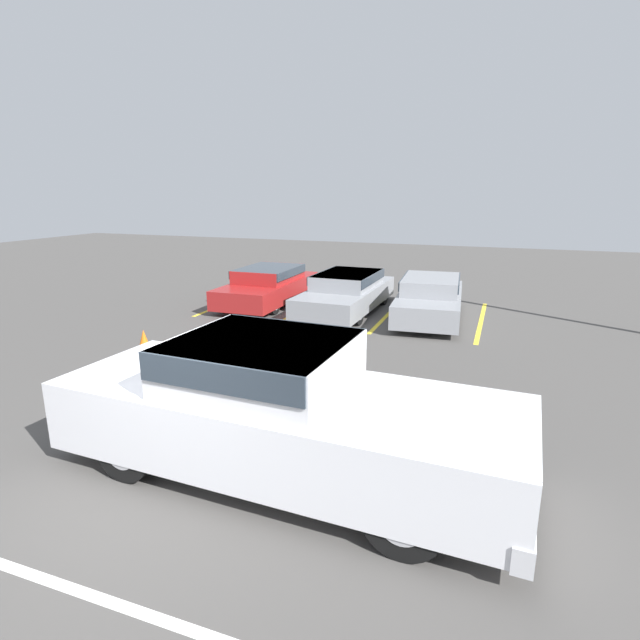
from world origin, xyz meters
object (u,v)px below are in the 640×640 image
(parked_sedan_a, at_px, (268,284))
(parked_sedan_b, at_px, (347,291))
(parked_sedan_c, at_px, (430,297))
(traffic_cone, at_px, (144,343))
(pickup_truck, at_px, (285,410))

(parked_sedan_a, xyz_separation_m, parked_sedan_b, (2.72, -0.19, 0.01))
(parked_sedan_c, bearing_deg, traffic_cone, -48.84)
(traffic_cone, bearing_deg, parked_sedan_b, 61.82)
(parked_sedan_a, bearing_deg, parked_sedan_c, 87.31)
(parked_sedan_b, xyz_separation_m, parked_sedan_c, (2.49, 0.01, -0.00))
(pickup_truck, bearing_deg, parked_sedan_b, 104.99)
(parked_sedan_c, height_order, traffic_cone, parked_sedan_c)
(parked_sedan_b, bearing_deg, parked_sedan_c, 91.51)
(pickup_truck, distance_m, traffic_cone, 5.97)
(parked_sedan_a, distance_m, parked_sedan_b, 2.72)
(pickup_truck, height_order, traffic_cone, pickup_truck)
(parked_sedan_b, bearing_deg, parked_sedan_a, -92.73)
(parked_sedan_a, distance_m, traffic_cone, 5.77)
(parked_sedan_b, bearing_deg, pickup_truck, 13.73)
(parked_sedan_a, relative_size, traffic_cone, 7.65)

